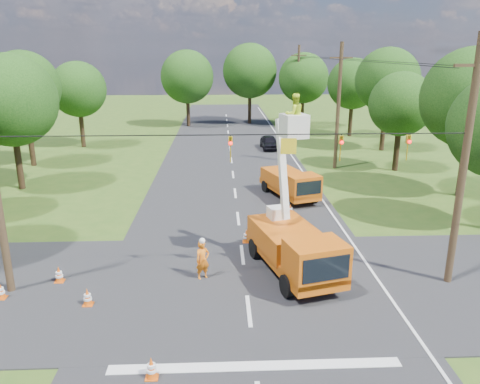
{
  "coord_description": "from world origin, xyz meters",
  "views": [
    {
      "loc": [
        -1.0,
        -15.33,
        9.31
      ],
      "look_at": [
        -0.03,
        6.82,
        2.6
      ],
      "focal_mm": 35.0,
      "sensor_mm": 36.0,
      "label": 1
    }
  ],
  "objects_px": {
    "traffic_cone_6": "(298,180)",
    "pole_right_mid": "(338,106)",
    "ground_worker": "(203,260)",
    "distant_car": "(269,142)",
    "traffic_cone_5": "(0,291)",
    "pole_right_far": "(298,87)",
    "tree_right_b": "(472,98)",
    "traffic_cone_2": "(290,210)",
    "tree_far_c": "(303,78)",
    "tree_left_d": "(10,100)",
    "bucket_truck": "(295,239)",
    "pole_right_near": "(464,163)",
    "traffic_cone_0": "(151,368)",
    "traffic_cone_4": "(59,274)",
    "tree_right_d": "(388,80)",
    "traffic_cone_1": "(246,236)",
    "tree_far_b": "(250,71)",
    "tree_left_f": "(78,89)",
    "tree_right_c": "(401,104)",
    "tree_right_e": "(353,84)",
    "tree_left_e": "(24,87)",
    "tree_far_a": "(187,77)",
    "traffic_cone_3": "(88,297)",
    "second_truck": "(291,183)"
  },
  "relations": [
    {
      "from": "traffic_cone_6",
      "to": "tree_right_d",
      "type": "xyz_separation_m",
      "value": [
        10.16,
        11.93,
        6.32
      ]
    },
    {
      "from": "tree_right_d",
      "to": "tree_far_c",
      "type": "height_order",
      "value": "tree_right_d"
    },
    {
      "from": "second_truck",
      "to": "pole_right_mid",
      "type": "relative_size",
      "value": 0.56
    },
    {
      "from": "ground_worker",
      "to": "traffic_cone_0",
      "type": "relative_size",
      "value": 2.41
    },
    {
      "from": "tree_left_f",
      "to": "tree_right_d",
      "type": "relative_size",
      "value": 0.87
    },
    {
      "from": "traffic_cone_1",
      "to": "tree_right_b",
      "type": "relative_size",
      "value": 0.07
    },
    {
      "from": "tree_far_c",
      "to": "traffic_cone_6",
      "type": "bearing_deg",
      "value": -100.23
    },
    {
      "from": "ground_worker",
      "to": "traffic_cone_4",
      "type": "relative_size",
      "value": 2.41
    },
    {
      "from": "pole_right_far",
      "to": "tree_right_b",
      "type": "height_order",
      "value": "pole_right_far"
    },
    {
      "from": "traffic_cone_6",
      "to": "tree_left_d",
      "type": "xyz_separation_m",
      "value": [
        -19.64,
        -0.07,
        5.77
      ]
    },
    {
      "from": "bucket_truck",
      "to": "tree_far_b",
      "type": "relative_size",
      "value": 0.75
    },
    {
      "from": "tree_far_a",
      "to": "tree_right_c",
      "type": "bearing_deg",
      "value": -52.83
    },
    {
      "from": "tree_right_e",
      "to": "tree_right_d",
      "type": "bearing_deg",
      "value": -82.87
    },
    {
      "from": "traffic_cone_2",
      "to": "tree_far_c",
      "type": "height_order",
      "value": "tree_far_c"
    },
    {
      "from": "bucket_truck",
      "to": "pole_right_near",
      "type": "relative_size",
      "value": 0.77
    },
    {
      "from": "ground_worker",
      "to": "traffic_cone_1",
      "type": "bearing_deg",
      "value": 33.33
    },
    {
      "from": "traffic_cone_5",
      "to": "tree_far_c",
      "type": "relative_size",
      "value": 0.08
    },
    {
      "from": "tree_left_d",
      "to": "ground_worker",
      "type": "bearing_deg",
      "value": -47.21
    },
    {
      "from": "bucket_truck",
      "to": "traffic_cone_3",
      "type": "bearing_deg",
      "value": -179.48
    },
    {
      "from": "distant_car",
      "to": "traffic_cone_6",
      "type": "bearing_deg",
      "value": -89.48
    },
    {
      "from": "ground_worker",
      "to": "traffic_cone_2",
      "type": "height_order",
      "value": "ground_worker"
    },
    {
      "from": "bucket_truck",
      "to": "tree_right_b",
      "type": "bearing_deg",
      "value": 25.36
    },
    {
      "from": "tree_left_f",
      "to": "tree_left_d",
      "type": "bearing_deg",
      "value": -90.76
    },
    {
      "from": "traffic_cone_6",
      "to": "traffic_cone_4",
      "type": "bearing_deg",
      "value": -130.77
    },
    {
      "from": "bucket_truck",
      "to": "pole_right_mid",
      "type": "bearing_deg",
      "value": 56.34
    },
    {
      "from": "tree_left_e",
      "to": "traffic_cone_5",
      "type": "bearing_deg",
      "value": -72.4
    },
    {
      "from": "traffic_cone_2",
      "to": "pole_right_far",
      "type": "bearing_deg",
      "value": 80.24
    },
    {
      "from": "ground_worker",
      "to": "pole_right_mid",
      "type": "height_order",
      "value": "pole_right_mid"
    },
    {
      "from": "tree_far_c",
      "to": "tree_right_c",
      "type": "bearing_deg",
      "value": -80.86
    },
    {
      "from": "second_truck",
      "to": "tree_left_d",
      "type": "relative_size",
      "value": 0.61
    },
    {
      "from": "distant_car",
      "to": "traffic_cone_3",
      "type": "distance_m",
      "value": 30.94
    },
    {
      "from": "distant_car",
      "to": "traffic_cone_5",
      "type": "bearing_deg",
      "value": -118.08
    },
    {
      "from": "tree_left_d",
      "to": "bucket_truck",
      "type": "bearing_deg",
      "value": -39.21
    },
    {
      "from": "traffic_cone_0",
      "to": "tree_left_f",
      "type": "bearing_deg",
      "value": 108.22
    },
    {
      "from": "second_truck",
      "to": "traffic_cone_0",
      "type": "height_order",
      "value": "second_truck"
    },
    {
      "from": "tree_far_a",
      "to": "traffic_cone_0",
      "type": "bearing_deg",
      "value": -87.76
    },
    {
      "from": "traffic_cone_0",
      "to": "tree_left_e",
      "type": "relative_size",
      "value": 0.08
    },
    {
      "from": "traffic_cone_2",
      "to": "tree_far_c",
      "type": "bearing_deg",
      "value": 79.15
    },
    {
      "from": "distant_car",
      "to": "traffic_cone_1",
      "type": "relative_size",
      "value": 5.48
    },
    {
      "from": "traffic_cone_6",
      "to": "pole_right_mid",
      "type": "xyz_separation_m",
      "value": [
        3.86,
        4.93,
        4.75
      ]
    },
    {
      "from": "distant_car",
      "to": "tree_right_e",
      "type": "xyz_separation_m",
      "value": [
        9.92,
        7.01,
        5.15
      ]
    },
    {
      "from": "traffic_cone_0",
      "to": "tree_right_b",
      "type": "distance_m",
      "value": 25.94
    },
    {
      "from": "traffic_cone_1",
      "to": "tree_right_c",
      "type": "bearing_deg",
      "value": 48.21
    },
    {
      "from": "traffic_cone_3",
      "to": "tree_right_b",
      "type": "relative_size",
      "value": 0.07
    },
    {
      "from": "traffic_cone_6",
      "to": "tree_far_c",
      "type": "xyz_separation_m",
      "value": [
        4.86,
        26.93,
        5.7
      ]
    },
    {
      "from": "second_truck",
      "to": "tree_left_f",
      "type": "height_order",
      "value": "tree_left_f"
    },
    {
      "from": "distant_car",
      "to": "pole_right_near",
      "type": "height_order",
      "value": "pole_right_near"
    },
    {
      "from": "traffic_cone_4",
      "to": "tree_right_e",
      "type": "bearing_deg",
      "value": 57.85
    },
    {
      "from": "traffic_cone_6",
      "to": "tree_left_f",
      "type": "distance_m",
      "value": 25.08
    },
    {
      "from": "tree_left_d",
      "to": "traffic_cone_0",
      "type": "bearing_deg",
      "value": -59.93
    }
  ]
}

